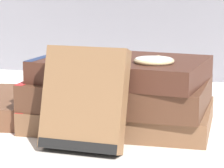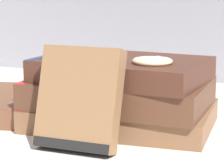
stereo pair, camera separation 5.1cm
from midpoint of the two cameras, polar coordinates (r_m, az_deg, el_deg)
The scene contains 6 objects.
ground_plane at distance 0.75m, azimuth -3.09°, elevation -4.71°, with size 3.00×3.00×0.00m, color silver.
book_flat_bottom at distance 0.75m, azimuth -1.43°, elevation -3.35°, with size 0.26×0.18×0.03m.
book_flat_middle at distance 0.74m, azimuth -1.69°, elevation -0.93°, with size 0.25×0.16×0.04m.
book_flat_top at distance 0.73m, azimuth -1.35°, elevation 1.62°, with size 0.23×0.16×0.03m.
book_leaning_front at distance 0.64m, azimuth -5.30°, elevation -2.10°, with size 0.10×0.06×0.13m.
pocket_watch at distance 0.69m, azimuth 2.43°, elevation 2.52°, with size 0.05×0.06×0.01m.
Camera 1 is at (0.23, -0.68, 0.21)m, focal length 85.00 mm.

